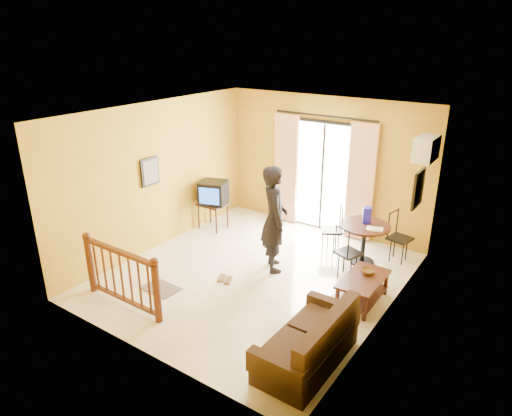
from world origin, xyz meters
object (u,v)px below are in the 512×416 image
Objects in this scene: television at (213,193)px; sofa at (310,345)px; dining_table at (364,233)px; standing_person at (274,219)px; coffee_table at (363,286)px.

television reaches higher than sofa.
television is 3.23m from dining_table.
dining_table is at bearing -90.07° from standing_person.
television is 3.87m from coffee_table.
coffee_table is 1.86m from standing_person.
coffee_table is 0.52× the size of standing_person.
standing_person is at bearing -138.37° from dining_table.
sofa is 2.64m from standing_person.
television is at bearing 27.51° from standing_person.
television is 0.41× the size of sofa.
sofa is at bearing -53.88° from television.
sofa is 0.85× the size of standing_person.
dining_table is 3.03m from sofa.
coffee_table is (3.72, -0.93, -0.52)m from television.
television is at bearing 166.01° from coffee_table.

